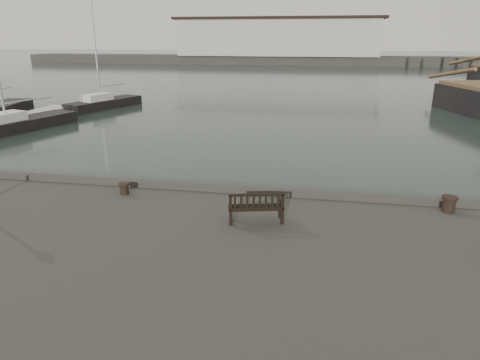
% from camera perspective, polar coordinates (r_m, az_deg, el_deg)
% --- Properties ---
extents(ground, '(400.00, 400.00, 0.00)m').
position_cam_1_polar(ground, '(14.49, -0.58, -7.21)').
color(ground, black).
rests_on(ground, ground).
extents(breakwater, '(140.00, 9.50, 12.20)m').
position_cam_1_polar(breakwater, '(105.06, 6.89, 17.37)').
color(breakwater, '#383530').
rests_on(breakwater, ground).
extents(bench, '(1.55, 0.85, 0.85)m').
position_cam_1_polar(bench, '(11.50, 2.13, -4.34)').
color(bench, black).
rests_on(bench, quay).
extents(bollard_left, '(0.41, 0.41, 0.36)m').
position_cam_1_polar(bollard_left, '(14.01, -15.19, -1.12)').
color(bollard_left, black).
rests_on(bollard_left, quay).
extents(bollard_right, '(0.57, 0.57, 0.46)m').
position_cam_1_polar(bollard_right, '(13.52, 26.10, -2.92)').
color(bollard_right, black).
rests_on(bollard_right, quay).
extents(yacht_c, '(4.83, 9.68, 12.71)m').
position_cam_1_polar(yacht_c, '(33.92, -27.94, 6.14)').
color(yacht_c, black).
rests_on(yacht_c, ground).
extents(yacht_d, '(4.56, 7.93, 9.95)m').
position_cam_1_polar(yacht_d, '(42.04, -17.61, 9.43)').
color(yacht_d, black).
rests_on(yacht_d, ground).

